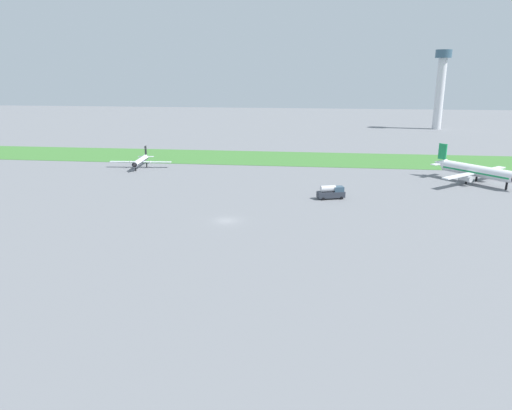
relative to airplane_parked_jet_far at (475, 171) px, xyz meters
name	(u,v)px	position (x,y,z in m)	size (l,w,h in m)	color
ground_plane	(227,221)	(-61.13, -41.65, -3.44)	(600.00, 600.00, 0.00)	slate
grass_taxiway_strip	(264,158)	(-61.13, 31.30, -3.40)	(360.00, 28.00, 0.08)	#3D7533
airplane_parked_jet_far	(475,171)	(0.00, 0.00, 0.00)	(21.50, 22.12, 9.54)	white
airplane_taxiing_turboprop	(140,161)	(-98.26, 9.89, -1.29)	(19.60, 16.80, 5.87)	silver
fuel_truck_near_gate	(331,192)	(-39.28, -21.25, -1.85)	(6.92, 4.25, 3.29)	#2D333D
control_tower	(441,83)	(18.96, 127.42, 19.71)	(8.00, 8.00, 39.57)	silver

